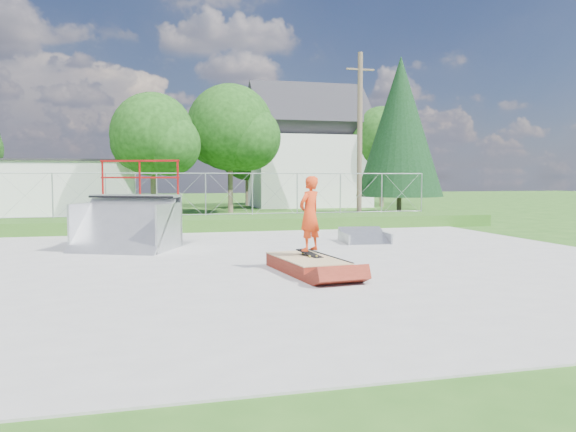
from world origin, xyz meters
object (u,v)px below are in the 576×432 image
quarter_pipe (124,205)px  flat_bank_ramp (365,236)px  grind_box (307,265)px  skater (310,217)px

quarter_pipe → flat_bank_ramp: 7.49m
grind_box → flat_bank_ramp: size_ratio=1.62×
grind_box → flat_bank_ramp: (3.38, 4.89, 0.04)m
flat_bank_ramp → skater: (-3.26, -4.68, 1.02)m
flat_bank_ramp → skater: bearing=-118.6°
grind_box → flat_bank_ramp: bearing=48.7°
quarter_pipe → grind_box: bearing=-26.2°
quarter_pipe → flat_bank_ramp: size_ratio=1.74×
quarter_pipe → flat_bank_ramp: (7.41, 0.03, -1.10)m
grind_box → quarter_pipe: quarter_pipe is taller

